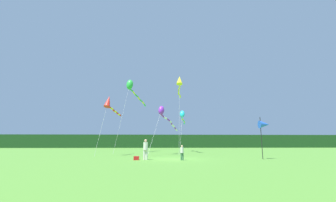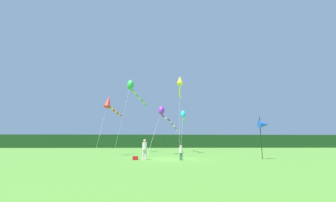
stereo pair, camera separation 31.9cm
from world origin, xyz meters
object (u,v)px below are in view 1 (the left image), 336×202
person_child (182,152)px  banner_flag_pole (264,125)px  person_adult (145,148)px  kite_yellow (179,83)px  cooler_box (136,158)px  kite_purple (164,114)px  kite_red (109,103)px  kite_green (131,87)px  kite_cyan (182,115)px

person_child → banner_flag_pole: size_ratio=0.33×
person_adult → kite_yellow: bearing=70.2°
cooler_box → kite_yellow: (4.83, 11.56, 9.57)m
person_adult → cooler_box: person_adult is taller
person_child → kite_yellow: (1.08, 12.02, 9.04)m
cooler_box → kite_purple: (2.60, 9.42, 4.81)m
kite_yellow → kite_red: kite_yellow is taller
person_child → kite_green: 19.32m
person_adult → banner_flag_pole: bearing=1.6°
person_child → cooler_box: bearing=173.0°
cooler_box → banner_flag_pole: bearing=2.2°
person_child → kite_purple: bearing=96.6°
person_child → kite_yellow: kite_yellow is taller
person_child → banner_flag_pole: 7.88m
cooler_box → kite_cyan: size_ratio=0.05×
kite_green → kite_yellow: bearing=-27.9°
banner_flag_pole → kite_red: 16.46m
person_child → cooler_box: size_ratio=2.80×
kite_green → kite_purple: bearing=-50.2°
kite_green → kite_red: kite_green is taller
kite_red → kite_purple: bearing=24.1°
kite_purple → banner_flag_pole: bearing=-46.2°
person_child → cooler_box: 3.81m
banner_flag_pole → kite_green: (-13.57, 14.92, 6.99)m
person_adult → banner_flag_pole: (10.50, 0.29, 2.03)m
cooler_box → kite_cyan: (5.92, 17.78, 5.65)m
kite_green → person_child: bearing=-69.0°
kite_green → kite_purple: 9.20m
kite_red → cooler_box: bearing=-60.2°
kite_cyan → person_child: bearing=-96.8°
kite_green → person_adult: bearing=-78.6°
kite_cyan → kite_purple: bearing=-111.6°
person_adult → kite_cyan: size_ratio=0.21×
cooler_box → kite_green: size_ratio=0.04×
person_adult → kite_cyan: (5.19, 17.63, 4.85)m
person_child → banner_flag_pole: banner_flag_pole is taller
kite_green → banner_flag_pole: bearing=-47.7°
person_adult → kite_red: bearing=125.0°
person_child → kite_purple: 10.83m
cooler_box → person_child: bearing=-7.0°
person_adult → kite_cyan: 19.00m
kite_purple → kite_cyan: bearing=68.4°
person_child → cooler_box: person_child is taller
kite_yellow → kite_purple: kite_yellow is taller
banner_flag_pole → kite_green: 21.34m
banner_flag_pole → kite_red: kite_red is taller
kite_cyan → kite_purple: (-3.31, -8.36, -0.83)m
person_child → kite_purple: (-1.14, 9.88, 4.29)m
kite_red → person_child: bearing=-43.1°
person_adult → kite_purple: bearing=78.6°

